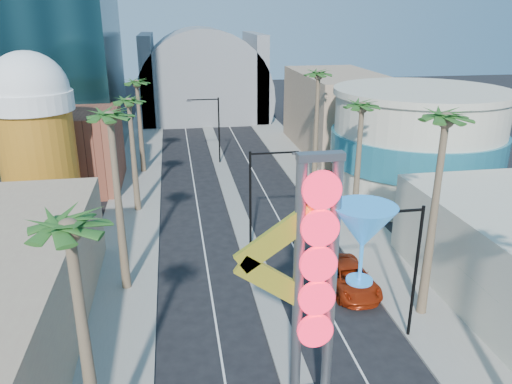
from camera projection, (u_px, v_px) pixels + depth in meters
name	position (u px, v px, depth m)	size (l,w,h in m)	color
sidewalk_west	(136.00, 192.00, 50.85)	(5.00, 100.00, 0.15)	gray
sidewalk_east	(316.00, 182.00, 53.81)	(5.00, 100.00, 0.15)	gray
median	(225.00, 178.00, 55.11)	(1.60, 84.00, 0.15)	gray
brick_filler_west	(70.00, 150.00, 51.28)	(10.00, 10.00, 8.00)	brown
filler_east	(338.00, 112.00, 65.19)	(10.00, 20.00, 10.00)	#A38169
beer_mug	(35.00, 131.00, 42.39)	(7.00, 7.00, 14.50)	#B57118
turquoise_building	(416.00, 144.00, 48.73)	(16.60, 16.60, 10.60)	beige
canopy	(203.00, 93.00, 85.17)	(22.00, 16.00, 22.00)	slate
neon_sign	(335.00, 276.00, 20.30)	(6.53, 2.60, 12.55)	gray
streetlight_0	(258.00, 192.00, 36.87)	(3.79, 0.25, 8.00)	black
streetlight_1	(214.00, 124.00, 58.94)	(3.79, 0.25, 8.00)	black
streetlight_2	(409.00, 261.00, 26.73)	(3.45, 0.25, 8.00)	black
palm_0	(71.00, 246.00, 16.98)	(2.40, 2.40, 11.70)	brown
palm_1	(111.00, 130.00, 29.65)	(2.40, 2.40, 12.70)	brown
palm_2	(129.00, 109.00, 43.08)	(2.40, 2.40, 11.20)	brown
palm_3	(137.00, 89.00, 54.20)	(2.40, 2.40, 11.20)	brown
palm_5	(444.00, 134.00, 26.74)	(2.40, 2.40, 13.20)	brown
palm_6	(362.00, 115.00, 38.32)	(2.40, 2.40, 11.70)	brown
palm_7	(318.00, 83.00, 49.13)	(2.40, 2.40, 12.70)	brown
red_pickup	(349.00, 278.00, 33.02)	(2.78, 6.03, 1.68)	#A0280C
pedestrian_b	(363.00, 218.00, 41.84)	(0.95, 0.74, 1.96)	gray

